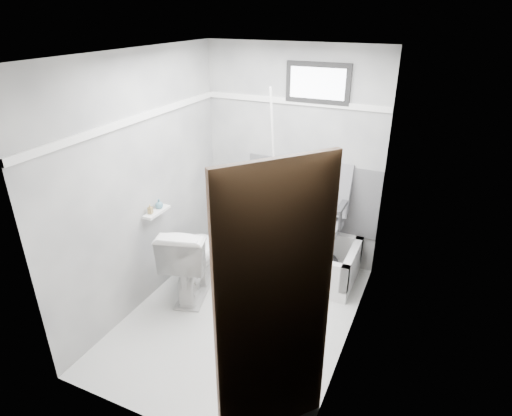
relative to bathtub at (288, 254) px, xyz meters
The scene contains 19 objects.
floor 0.96m from the bathtub, 97.77° to the right, with size 2.60×2.60×0.00m, color silver.
ceiling 2.38m from the bathtub, 97.77° to the right, with size 2.60×2.60×0.00m, color silver.
wall_back 1.06m from the bathtub, 108.93° to the left, with size 2.00×0.02×2.40m, color slate.
wall_front 2.44m from the bathtub, 93.26° to the right, with size 2.00×0.02×2.40m, color slate.
wall_left 1.76m from the bathtub, 140.47° to the right, with size 0.02×2.60×2.40m, color slate.
wall_right 1.61m from the bathtub, 46.81° to the right, with size 0.02×2.60×2.40m, color slate.
bathtub is the anchor object (origin of this frame).
office_chair 0.54m from the bathtub, ahead, with size 0.65×0.65×1.12m, color #5D5D61, non-canonical shape.
toilet 1.10m from the bathtub, 133.60° to the right, with size 0.46×0.83×0.81m, color white.
door 2.50m from the bathtub, 68.89° to the right, with size 0.78×0.78×2.00m, color brown, non-canonical shape.
window 1.85m from the bathtub, 70.88° to the left, with size 0.66×0.04×0.40m, color black, non-canonical shape.
backerboard 0.70m from the bathtub, 71.13° to the left, with size 1.50×0.02×0.78m, color #4C4C4F.
trim_back 1.65m from the bathtub, 109.57° to the left, with size 2.00×0.02×0.06m, color white.
trim_left 2.17m from the bathtub, 140.14° to the right, with size 0.02×2.60×0.06m, color white.
pole 0.88m from the bathtub, 150.52° to the left, with size 0.02×0.02×1.95m, color white.
shelf 1.53m from the bathtub, 140.70° to the right, with size 0.10×0.32×0.03m, color white.
soap_bottle_a 1.61m from the bathtub, 138.47° to the right, with size 0.04×0.04×0.09m, color #9B834D.
soap_bottle_b 1.53m from the bathtub, 142.96° to the right, with size 0.08×0.08×0.10m, color slate.
faucet 0.58m from the bathtub, 133.88° to the left, with size 0.26×0.10×0.16m, color silver, non-canonical shape.
Camera 1 is at (1.50, -2.94, 2.70)m, focal length 30.00 mm.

